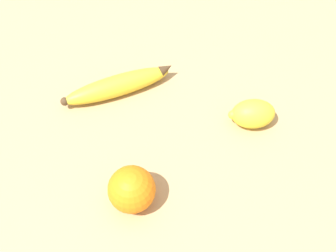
{
  "coord_description": "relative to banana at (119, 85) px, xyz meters",
  "views": [
    {
      "loc": [
        0.01,
        -0.27,
        0.54
      ],
      "look_at": [
        -0.01,
        0.09,
        0.03
      ],
      "focal_mm": 42.0,
      "sensor_mm": 36.0,
      "label": 1
    }
  ],
  "objects": [
    {
      "name": "banana",
      "position": [
        0.0,
        0.0,
        0.0
      ],
      "size": [
        0.2,
        0.12,
        0.04
      ],
      "rotation": [
        0.0,
        0.0,
        0.43
      ],
      "color": "yellow",
      "rests_on": "ground_plane"
    },
    {
      "name": "ground_plane",
      "position": [
        0.1,
        -0.18,
        -0.02
      ],
      "size": [
        3.0,
        3.0,
        0.0
      ],
      "primitive_type": "plane",
      "color": "tan"
    },
    {
      "name": "lemon",
      "position": [
        0.23,
        -0.06,
        0.01
      ],
      "size": [
        0.08,
        0.06,
        0.05
      ],
      "rotation": [
        0.0,
        0.0,
        3.25
      ],
      "color": "yellow",
      "rests_on": "ground_plane"
    },
    {
      "name": "orange",
      "position": [
        0.05,
        -0.21,
        0.02
      ],
      "size": [
        0.07,
        0.07,
        0.07
      ],
      "color": "orange",
      "rests_on": "ground_plane"
    }
  ]
}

